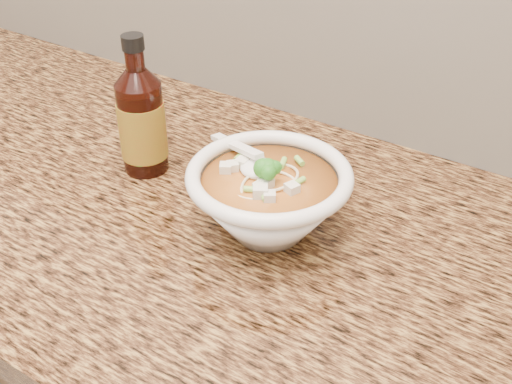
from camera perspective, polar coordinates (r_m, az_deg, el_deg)
The scene contains 3 objects.
counter_slab at distance 0.92m, azimuth -4.53°, elevation -2.14°, with size 4.00×0.68×0.04m, color olive.
soup_bowl at distance 0.83m, azimuth 1.16°, elevation -0.71°, with size 0.23×0.21×0.12m.
hot_sauce_bottle at distance 0.96m, azimuth -10.12°, elevation 6.18°, with size 0.09×0.09×0.21m.
Camera 1 is at (0.46, 1.10, 1.43)m, focal length 45.00 mm.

